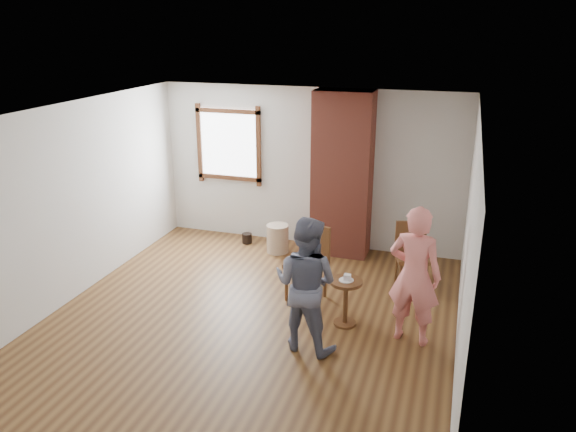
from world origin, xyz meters
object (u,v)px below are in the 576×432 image
object	(u,v)px
dining_chair_left	(309,258)
person_pink	(415,276)
man	(306,284)
dining_chair_right	(411,252)
side_table	(346,295)
stoneware_crock	(278,238)

from	to	relation	value
dining_chair_left	person_pink	distance (m)	1.62
dining_chair_left	person_pink	size ratio (longest dim) A/B	0.60
man	person_pink	xyz separation A→B (m)	(1.14, 0.50, 0.04)
dining_chair_left	dining_chair_right	distance (m)	1.47
dining_chair_left	man	distance (m)	1.27
dining_chair_left	man	xyz separation A→B (m)	(0.29, -1.21, 0.23)
side_table	man	bearing A→B (deg)	-118.51
dining_chair_left	dining_chair_right	size ratio (longest dim) A/B	1.08
dining_chair_left	dining_chair_right	xyz separation A→B (m)	(1.27, 0.75, -0.04)
side_table	stoneware_crock	bearing A→B (deg)	128.35
dining_chair_right	man	size ratio (longest dim) A/B	0.59
dining_chair_right	man	world-z (taller)	man
person_pink	dining_chair_left	bearing A→B (deg)	-16.84
dining_chair_right	side_table	xyz separation A→B (m)	(-0.64, -1.34, -0.12)
stoneware_crock	dining_chair_right	bearing A→B (deg)	-15.45
stoneware_crock	dining_chair_left	xyz separation A→B (m)	(0.91, -1.35, 0.33)
dining_chair_left	dining_chair_right	bearing A→B (deg)	46.28
man	person_pink	size ratio (longest dim) A/B	0.95
dining_chair_left	person_pink	bearing A→B (deg)	-10.37
stoneware_crock	person_pink	world-z (taller)	person_pink
stoneware_crock	dining_chair_right	distance (m)	2.28
dining_chair_right	side_table	distance (m)	1.49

